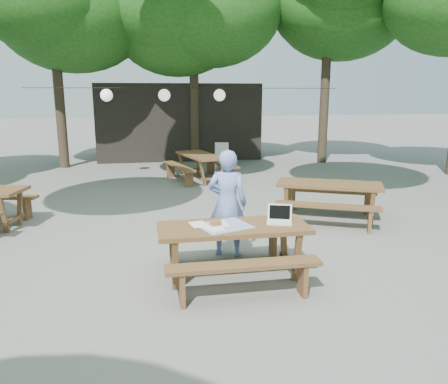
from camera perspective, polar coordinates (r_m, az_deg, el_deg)
ground at (r=7.31m, az=-3.46°, el=-6.94°), size 80.00×80.00×0.00m
pavilion at (r=17.42m, az=-6.07°, el=9.26°), size 6.00×3.00×2.80m
main_picnic_table at (r=5.93m, az=1.22°, el=-7.74°), size 2.00×1.58×0.75m
picnic_table_ne at (r=8.85m, az=13.49°, el=-1.14°), size 2.39×2.23×0.75m
picnic_table_far_e at (r=12.58m, az=-3.09°, el=3.30°), size 2.03×2.25×0.75m
woman at (r=6.65m, az=0.44°, el=-1.50°), size 0.70×0.57×1.65m
plastic_chair at (r=14.07m, az=-0.34°, el=3.80°), size 0.53×0.53×0.90m
laptop at (r=5.99m, az=7.26°, el=-3.36°), size 0.40×0.35×0.24m
tabletop_clutter at (r=5.78m, az=-0.37°, el=-4.36°), size 0.86×0.73×0.08m
paper_lanterns at (r=12.85m, az=-7.75°, el=12.44°), size 9.00×0.34×0.38m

